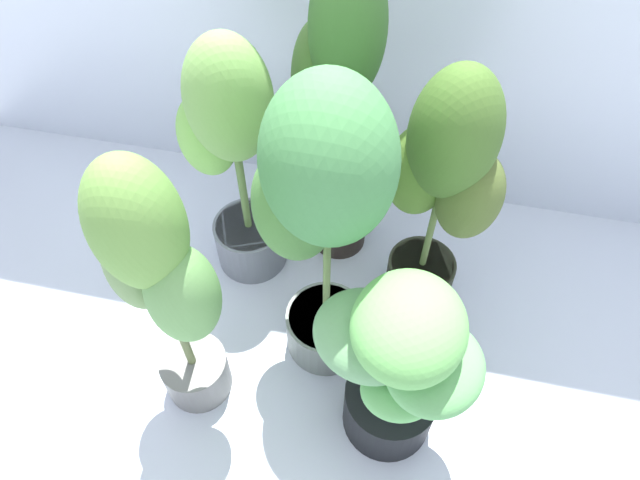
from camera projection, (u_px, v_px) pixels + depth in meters
ground_plane at (303, 371)px, 1.82m from camera, size 8.00×8.00×0.00m
potted_plant_front_right at (397, 363)px, 1.42m from camera, size 0.49×0.36×0.67m
potted_plant_back_center at (338, 100)px, 1.64m from camera, size 0.30×0.24×1.08m
potted_plant_back_left at (232, 155)px, 1.69m from camera, size 0.33×0.25×0.91m
potted_plant_front_left at (161, 282)px, 1.33m from camera, size 0.34×0.27×0.97m
potted_plant_center at (320, 207)px, 1.36m from camera, size 0.43×0.44×1.04m
potted_plant_back_right at (442, 188)px, 1.56m from camera, size 0.39×0.29×0.93m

